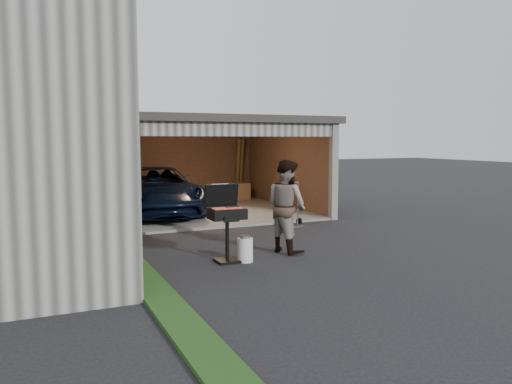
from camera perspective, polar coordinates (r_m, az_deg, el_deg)
ground at (r=9.39m, az=0.60°, el=-7.91°), size 80.00×80.00×0.00m
groundcover_strip at (r=7.76m, az=-11.63°, el=-10.82°), size 0.50×8.00×0.06m
garage at (r=15.75m, az=-7.39°, el=4.55°), size 6.80×6.30×2.90m
minivan at (r=15.14m, az=-11.35°, el=-0.06°), size 2.64×5.11×1.38m
woman at (r=10.30m, az=-14.38°, el=-2.02°), size 0.43×0.64×1.71m
man at (r=10.02m, az=3.51°, el=-1.62°), size 0.91×1.05×1.86m
bbq_grill at (r=9.21m, az=-3.41°, el=-2.81°), size 0.64×0.56×1.43m
propane_tank at (r=9.31m, az=-1.26°, el=-6.64°), size 0.31×0.31×0.44m
plywood_panel at (r=8.93m, az=-14.23°, el=-5.46°), size 0.26×0.93×1.03m
hand_truck at (r=13.08m, az=4.40°, el=-2.95°), size 0.51×0.43×1.17m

